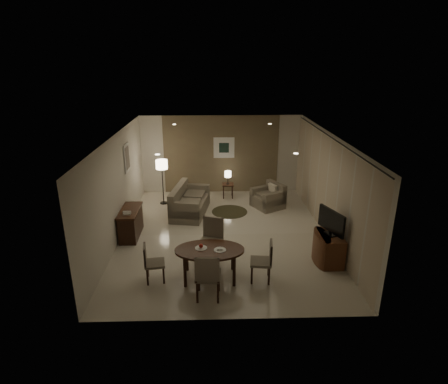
{
  "coord_description": "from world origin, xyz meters",
  "views": [
    {
      "loc": [
        -0.29,
        -9.15,
        4.51
      ],
      "look_at": [
        0.0,
        0.2,
        1.15
      ],
      "focal_mm": 30.0,
      "sensor_mm": 36.0,
      "label": 1
    }
  ],
  "objects_px": {
    "console_desk": "(131,223)",
    "floor_lamp": "(163,182)",
    "dining_table": "(210,264)",
    "chair_right": "(261,261)",
    "chair_left": "(155,263)",
    "tv_cabinet": "(329,248)",
    "chair_far": "(210,242)",
    "chair_near": "(208,275)",
    "armchair": "(268,196)",
    "sofa": "(190,200)",
    "side_table": "(228,191)"
  },
  "relations": [
    {
      "from": "chair_right",
      "to": "side_table",
      "type": "xyz_separation_m",
      "value": [
        -0.49,
        5.09,
        -0.21
      ]
    },
    {
      "from": "tv_cabinet",
      "to": "floor_lamp",
      "type": "bearing_deg",
      "value": 138.12
    },
    {
      "from": "sofa",
      "to": "floor_lamp",
      "type": "height_order",
      "value": "floor_lamp"
    },
    {
      "from": "tv_cabinet",
      "to": "chair_right",
      "type": "relative_size",
      "value": 1.0
    },
    {
      "from": "tv_cabinet",
      "to": "chair_near",
      "type": "distance_m",
      "value": 3.09
    },
    {
      "from": "chair_near",
      "to": "floor_lamp",
      "type": "height_order",
      "value": "floor_lamp"
    },
    {
      "from": "chair_left",
      "to": "chair_far",
      "type": "bearing_deg",
      "value": -66.86
    },
    {
      "from": "chair_near",
      "to": "sofa",
      "type": "xyz_separation_m",
      "value": [
        -0.59,
        4.31,
        -0.08
      ]
    },
    {
      "from": "chair_far",
      "to": "chair_right",
      "type": "bearing_deg",
      "value": -18.59
    },
    {
      "from": "sofa",
      "to": "armchair",
      "type": "distance_m",
      "value": 2.48
    },
    {
      "from": "console_desk",
      "to": "armchair",
      "type": "relative_size",
      "value": 1.39
    },
    {
      "from": "chair_right",
      "to": "sofa",
      "type": "height_order",
      "value": "chair_right"
    },
    {
      "from": "console_desk",
      "to": "floor_lamp",
      "type": "relative_size",
      "value": 0.82
    },
    {
      "from": "chair_left",
      "to": "floor_lamp",
      "type": "distance_m",
      "value": 4.56
    },
    {
      "from": "chair_far",
      "to": "chair_left",
      "type": "relative_size",
      "value": 1.25
    },
    {
      "from": "chair_right",
      "to": "sofa",
      "type": "distance_m",
      "value": 4.1
    },
    {
      "from": "chair_near",
      "to": "sofa",
      "type": "distance_m",
      "value": 4.35
    },
    {
      "from": "floor_lamp",
      "to": "dining_table",
      "type": "bearing_deg",
      "value": -71.07
    },
    {
      "from": "chair_near",
      "to": "chair_right",
      "type": "height_order",
      "value": "chair_near"
    },
    {
      "from": "armchair",
      "to": "floor_lamp",
      "type": "height_order",
      "value": "floor_lamp"
    },
    {
      "from": "console_desk",
      "to": "tv_cabinet",
      "type": "relative_size",
      "value": 1.33
    },
    {
      "from": "armchair",
      "to": "floor_lamp",
      "type": "xyz_separation_m",
      "value": [
        -3.37,
        0.45,
        0.35
      ]
    },
    {
      "from": "chair_near",
      "to": "chair_far",
      "type": "bearing_deg",
      "value": -88.44
    },
    {
      "from": "armchair",
      "to": "chair_left",
      "type": "bearing_deg",
      "value": -65.35
    },
    {
      "from": "chair_near",
      "to": "chair_far",
      "type": "height_order",
      "value": "chair_far"
    },
    {
      "from": "sofa",
      "to": "chair_right",
      "type": "bearing_deg",
      "value": -145.94
    },
    {
      "from": "side_table",
      "to": "chair_far",
      "type": "bearing_deg",
      "value": -97.68
    },
    {
      "from": "chair_far",
      "to": "floor_lamp",
      "type": "xyz_separation_m",
      "value": [
        -1.55,
        3.81,
        0.21
      ]
    },
    {
      "from": "chair_right",
      "to": "armchair",
      "type": "bearing_deg",
      "value": 176.63
    },
    {
      "from": "console_desk",
      "to": "chair_left",
      "type": "distance_m",
      "value": 2.36
    },
    {
      "from": "chair_far",
      "to": "chair_right",
      "type": "xyz_separation_m",
      "value": [
        1.07,
        -0.78,
        -0.07
      ]
    },
    {
      "from": "armchair",
      "to": "console_desk",
      "type": "bearing_deg",
      "value": -93.14
    },
    {
      "from": "console_desk",
      "to": "sofa",
      "type": "height_order",
      "value": "sofa"
    },
    {
      "from": "tv_cabinet",
      "to": "chair_far",
      "type": "height_order",
      "value": "chair_far"
    },
    {
      "from": "chair_left",
      "to": "sofa",
      "type": "bearing_deg",
      "value": -17.09
    },
    {
      "from": "dining_table",
      "to": "sofa",
      "type": "bearing_deg",
      "value": 99.62
    },
    {
      "from": "console_desk",
      "to": "chair_near",
      "type": "bearing_deg",
      "value": -53.3
    },
    {
      "from": "dining_table",
      "to": "chair_right",
      "type": "height_order",
      "value": "chair_right"
    },
    {
      "from": "tv_cabinet",
      "to": "chair_left",
      "type": "relative_size",
      "value": 1.07
    },
    {
      "from": "dining_table",
      "to": "floor_lamp",
      "type": "height_order",
      "value": "floor_lamp"
    },
    {
      "from": "chair_far",
      "to": "chair_left",
      "type": "height_order",
      "value": "chair_far"
    },
    {
      "from": "console_desk",
      "to": "tv_cabinet",
      "type": "xyz_separation_m",
      "value": [
        4.89,
        -1.5,
        -0.03
      ]
    },
    {
      "from": "chair_near",
      "to": "chair_right",
      "type": "bearing_deg",
      "value": -149.32
    },
    {
      "from": "sofa",
      "to": "armchair",
      "type": "bearing_deg",
      "value": -70.82
    },
    {
      "from": "dining_table",
      "to": "chair_right",
      "type": "distance_m",
      "value": 1.09
    },
    {
      "from": "chair_right",
      "to": "armchair",
      "type": "relative_size",
      "value": 1.04
    },
    {
      "from": "dining_table",
      "to": "chair_left",
      "type": "relative_size",
      "value": 1.77
    },
    {
      "from": "console_desk",
      "to": "chair_far",
      "type": "relative_size",
      "value": 1.15
    },
    {
      "from": "chair_near",
      "to": "chair_left",
      "type": "height_order",
      "value": "chair_near"
    },
    {
      "from": "chair_left",
      "to": "side_table",
      "type": "relative_size",
      "value": 1.75
    }
  ]
}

